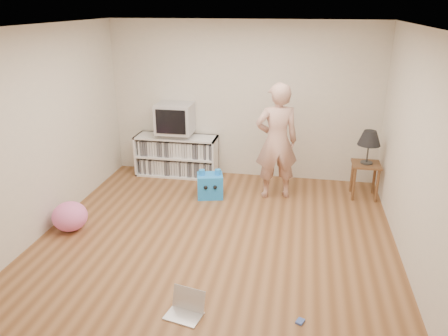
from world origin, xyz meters
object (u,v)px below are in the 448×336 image
laptop (186,307)px  crt_tv (175,118)px  table_lamp (369,139)px  plush_blue (210,185)px  media_unit (177,155)px  dvd_deck (176,134)px  person (277,142)px  plush_pink (70,216)px  side_table (365,172)px

laptop → crt_tv: bearing=119.8°
table_lamp → plush_blue: size_ratio=1.14×
media_unit → dvd_deck: bearing=-90.0°
media_unit → crt_tv: 0.67m
laptop → person: bearing=90.0°
crt_tv → person: (1.75, -0.60, -0.13)m
crt_tv → plush_pink: bearing=-111.0°
crt_tv → side_table: bearing=-6.7°
dvd_deck → table_lamp: (3.11, -0.37, 0.21)m
media_unit → table_lamp: (3.11, -0.39, 0.59)m
table_lamp → plush_pink: bearing=-155.3°
person → plush_blue: 1.22m
plush_blue → dvd_deck: bearing=118.9°
plush_pink → person: bearing=31.4°
plush_blue → plush_pink: size_ratio=0.99×
media_unit → crt_tv: bearing=-90.0°
laptop → plush_blue: size_ratio=0.87×
laptop → side_table: bearing=70.0°
dvd_deck → plush_blue: dvd_deck is taller
table_lamp → crt_tv: bearing=173.3°
plush_blue → person: bearing=-1.9°
side_table → plush_pink: side_table is taller
dvd_deck → crt_tv: 0.29m
media_unit → dvd_deck: size_ratio=3.11×
dvd_deck → table_lamp: bearing=-6.8°
media_unit → laptop: (1.11, -3.54, -0.29)m
dvd_deck → plush_blue: size_ratio=0.99×
media_unit → plush_blue: 1.14m
dvd_deck → laptop: (1.11, -3.52, -0.67)m
crt_tv → laptop: size_ratio=1.53×
table_lamp → laptop: (-1.99, -3.15, -0.88)m
side_table → crt_tv: bearing=173.3°
plush_pink → table_lamp: bearing=24.7°
person → table_lamp: bearing=174.3°
laptop → plush_blue: bearing=109.6°
table_lamp → person: person is taller
person → plush_pink: person is taller
media_unit → side_table: 3.13m
crt_tv → side_table: size_ratio=1.09×
laptop → plush_pink: plush_pink is taller
crt_tv → plush_pink: size_ratio=1.31×
side_table → plush_pink: bearing=-155.3°
media_unit → plush_pink: (-0.83, -2.19, -0.16)m
crt_tv → laptop: bearing=-72.4°
laptop → plush_blue: (-0.35, 2.71, 0.13)m
crt_tv → plush_blue: crt_tv is taller
media_unit → laptop: size_ratio=3.57×
dvd_deck → crt_tv: crt_tv is taller
crt_tv → plush_pink: crt_tv is taller
media_unit → laptop: 3.72m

